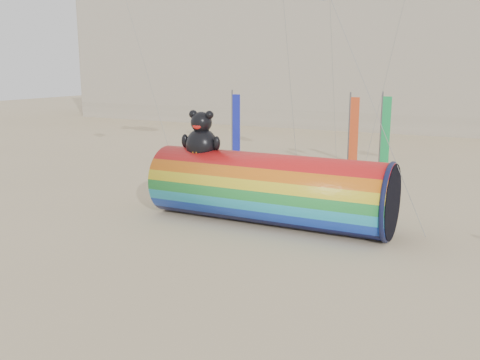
% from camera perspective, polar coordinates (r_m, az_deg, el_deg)
% --- Properties ---
extents(ground, '(160.00, 160.00, 0.00)m').
position_cam_1_polar(ground, '(20.63, -3.14, -7.19)').
color(ground, '#CCB58C').
rests_on(ground, ground).
extents(hotel_building, '(60.40, 15.40, 20.60)m').
position_cam_1_polar(hotel_building, '(66.56, 7.85, 15.03)').
color(hotel_building, '#B7AD99').
rests_on(hotel_building, ground).
extents(windsock_assembly, '(10.66, 3.25, 4.91)m').
position_cam_1_polar(windsock_assembly, '(23.31, 3.05, -0.75)').
color(windsock_assembly, red).
rests_on(windsock_assembly, ground).
extents(festival_banners, '(10.33, 2.20, 5.20)m').
position_cam_1_polar(festival_banners, '(35.33, 8.71, 5.19)').
color(festival_banners, '#59595E').
rests_on(festival_banners, ground).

